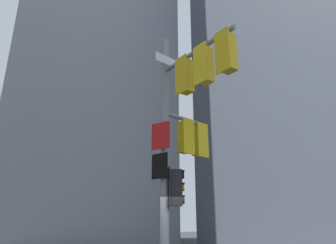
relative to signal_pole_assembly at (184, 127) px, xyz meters
name	(u,v)px	position (x,y,z in m)	size (l,w,h in m)	color
building_tower_right	(335,4)	(17.22, 6.77, 14.82)	(18.00, 18.00, 38.57)	#4C5460
building_mid_block	(98,14)	(0.01, 25.47, 22.43)	(15.36, 15.36, 53.79)	#9399A3
signal_pole_assembly	(184,127)	(0.00, 0.00, 0.00)	(2.22, 3.61, 7.56)	gray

